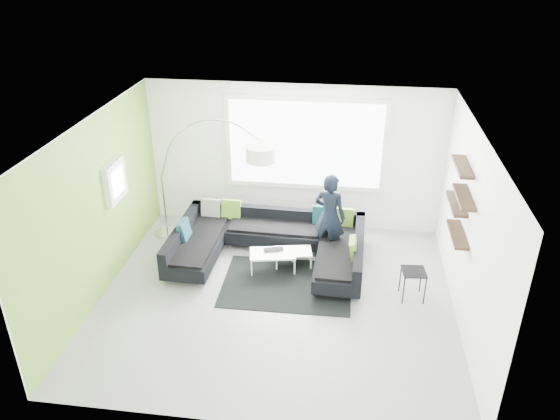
# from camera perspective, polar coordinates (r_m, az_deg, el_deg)

# --- Properties ---
(ground) EXTENTS (5.50, 5.50, 0.00)m
(ground) POSITION_cam_1_polar(r_m,az_deg,el_deg) (8.74, -0.40, -9.20)
(ground) COLOR gray
(ground) RESTS_ON ground
(room_shell) EXTENTS (5.54, 5.04, 2.82)m
(room_shell) POSITION_cam_1_polar(r_m,az_deg,el_deg) (7.98, 0.03, 2.19)
(room_shell) COLOR white
(room_shell) RESTS_ON ground
(sectional_sofa) EXTENTS (3.30, 2.09, 0.70)m
(sectional_sofa) POSITION_cam_1_polar(r_m,az_deg,el_deg) (9.47, -1.24, -3.83)
(sectional_sofa) COLOR black
(sectional_sofa) RESTS_ON ground
(rug) EXTENTS (2.12, 1.55, 0.01)m
(rug) POSITION_cam_1_polar(r_m,az_deg,el_deg) (9.04, 0.71, -7.74)
(rug) COLOR black
(rug) RESTS_ON ground
(coffee_table) EXTENTS (1.07, 0.74, 0.32)m
(coffee_table) POSITION_cam_1_polar(r_m,az_deg,el_deg) (9.40, 0.31, -5.11)
(coffee_table) COLOR white
(coffee_table) RESTS_ON ground
(arc_lamp) EXTENTS (2.43, 1.53, 2.40)m
(arc_lamp) POSITION_cam_1_polar(r_m,az_deg,el_deg) (10.17, -12.30, 3.45)
(arc_lamp) COLOR silver
(arc_lamp) RESTS_ON ground
(side_table) EXTENTS (0.40, 0.40, 0.50)m
(side_table) POSITION_cam_1_polar(r_m,az_deg,el_deg) (8.85, 13.65, -7.57)
(side_table) COLOR black
(side_table) RESTS_ON ground
(person) EXTENTS (0.82, 0.75, 1.57)m
(person) POSITION_cam_1_polar(r_m,az_deg,el_deg) (9.47, 5.21, -0.64)
(person) COLOR black
(person) RESTS_ON ground
(laptop) EXTENTS (0.47, 0.42, 0.03)m
(laptop) POSITION_cam_1_polar(r_m,az_deg,el_deg) (9.28, -0.63, -4.31)
(laptop) COLOR black
(laptop) RESTS_ON coffee_table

